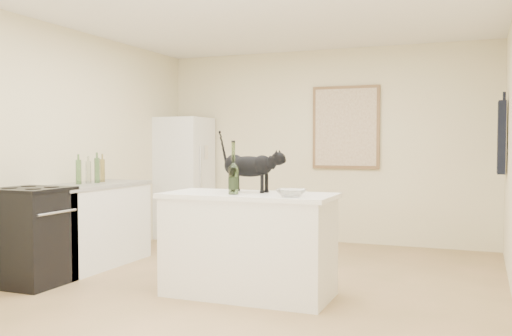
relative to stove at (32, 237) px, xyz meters
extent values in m
plane|color=tan|center=(1.95, 0.60, -0.45)|extent=(5.50, 5.50, 0.00)
plane|color=white|center=(1.95, 0.60, 2.15)|extent=(5.50, 5.50, 0.00)
plane|color=beige|center=(1.95, 3.35, 0.85)|extent=(4.50, 0.00, 4.50)
plane|color=beige|center=(1.95, -2.15, 0.85)|extent=(4.50, 0.00, 4.50)
plane|color=beige|center=(-0.30, 0.60, 0.85)|extent=(0.00, 5.50, 5.50)
cube|color=white|center=(2.05, 0.40, -0.02)|extent=(1.44, 0.67, 0.86)
cube|color=white|center=(2.05, 0.40, 0.43)|extent=(1.50, 0.70, 0.04)
cube|color=white|center=(0.00, 0.90, -0.02)|extent=(0.60, 1.40, 0.86)
cube|color=gray|center=(0.00, 0.90, 0.43)|extent=(0.62, 1.44, 0.04)
cube|color=black|center=(0.00, 0.00, 0.00)|extent=(0.60, 0.60, 0.90)
cube|color=white|center=(0.00, 2.95, 0.40)|extent=(0.68, 0.68, 1.70)
cube|color=brown|center=(2.25, 3.32, 1.10)|extent=(0.90, 0.03, 1.10)
cube|color=beige|center=(2.25, 3.30, 1.10)|extent=(0.82, 0.00, 1.02)
cube|color=black|center=(4.14, 2.65, 0.95)|extent=(0.08, 0.34, 0.80)
cylinder|color=#345421|center=(1.96, 0.27, 0.65)|extent=(0.10, 0.10, 0.40)
imported|color=silver|center=(2.50, 0.22, 0.48)|extent=(0.31, 0.31, 0.06)
cube|color=white|center=(0.34, 3.00, 0.76)|extent=(0.02, 0.15, 0.20)
cylinder|color=#9DAA9D|center=(-0.02, 0.87, 0.57)|extent=(0.06, 0.06, 0.24)
cylinder|color=brown|center=(-0.03, 1.13, 0.58)|extent=(0.06, 0.06, 0.26)
cylinder|color=#21591E|center=(-0.05, 0.75, 0.58)|extent=(0.06, 0.06, 0.26)
cylinder|color=#18481B|center=(0.01, 0.98, 0.59)|extent=(0.06, 0.06, 0.28)
camera|label=1|loc=(3.93, -4.17, 0.88)|focal=39.93mm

